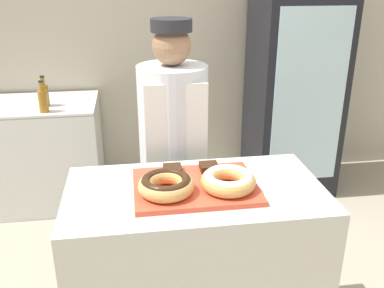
% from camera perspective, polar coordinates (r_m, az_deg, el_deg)
% --- Properties ---
extents(wall_back, '(8.00, 0.06, 2.70)m').
position_cam_1_polar(wall_back, '(3.88, -4.60, 14.47)').
color(wall_back, '#BCB29E').
rests_on(wall_back, ground_plane).
extents(display_counter, '(1.18, 0.63, 0.94)m').
position_cam_1_polar(display_counter, '(2.21, 0.40, -16.78)').
color(display_counter, beige).
rests_on(display_counter, ground_plane).
extents(serving_tray, '(0.55, 0.41, 0.02)m').
position_cam_1_polar(serving_tray, '(1.95, 0.44, -5.68)').
color(serving_tray, '#D84C33').
rests_on(serving_tray, display_counter).
extents(donut_chocolate_glaze, '(0.25, 0.25, 0.08)m').
position_cam_1_polar(donut_chocolate_glaze, '(1.86, -3.48, -5.37)').
color(donut_chocolate_glaze, tan).
rests_on(donut_chocolate_glaze, serving_tray).
extents(donut_light_glaze, '(0.25, 0.25, 0.08)m').
position_cam_1_polar(donut_light_glaze, '(1.89, 4.85, -4.79)').
color(donut_light_glaze, tan).
rests_on(donut_light_glaze, serving_tray).
extents(brownie_back_left, '(0.09, 0.09, 0.03)m').
position_cam_1_polar(brownie_back_left, '(2.05, -2.60, -3.39)').
color(brownie_back_left, '#382111').
rests_on(brownie_back_left, serving_tray).
extents(brownie_back_right, '(0.09, 0.09, 0.03)m').
position_cam_1_polar(brownie_back_right, '(2.07, 2.27, -3.08)').
color(brownie_back_right, '#382111').
rests_on(brownie_back_right, serving_tray).
extents(baker_person, '(0.40, 0.40, 1.63)m').
position_cam_1_polar(baker_person, '(2.54, -2.45, -1.36)').
color(baker_person, '#4C4C51').
rests_on(baker_person, ground_plane).
extents(beverage_fridge, '(0.71, 0.67, 1.76)m').
position_cam_1_polar(beverage_fridge, '(3.83, 13.40, 6.72)').
color(beverage_fridge, black).
rests_on(beverage_fridge, ground_plane).
extents(chest_freezer, '(1.03, 0.67, 0.88)m').
position_cam_1_polar(chest_freezer, '(3.80, -19.89, -1.19)').
color(chest_freezer, silver).
rests_on(chest_freezer, ground_plane).
extents(bottle_amber, '(0.07, 0.07, 0.24)m').
position_cam_1_polar(bottle_amber, '(3.53, -19.10, 6.27)').
color(bottle_amber, '#99661E').
rests_on(bottle_amber, chest_freezer).
extents(bottle_amber_b, '(0.07, 0.07, 0.24)m').
position_cam_1_polar(bottle_amber_b, '(3.37, -19.24, 5.56)').
color(bottle_amber_b, '#99661E').
rests_on(bottle_amber_b, chest_freezer).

